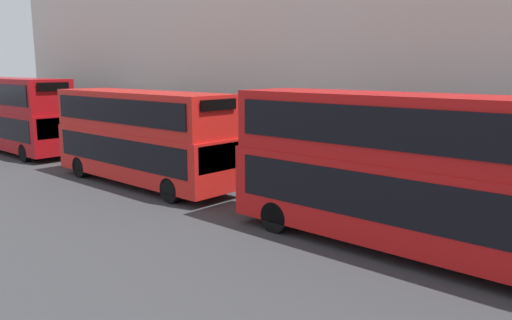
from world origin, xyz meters
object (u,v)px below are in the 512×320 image
object	(u,v)px
pedestrian	(52,134)
bus_leading	(412,168)
bus_third_in_queue	(11,111)
bus_second_in_queue	(141,134)

from	to	relation	value
pedestrian	bus_leading	bearing A→B (deg)	-95.88
bus_leading	pedestrian	world-z (taller)	bus_leading
bus_third_in_queue	pedestrian	xyz separation A→B (m)	(2.75, 0.57, -1.70)
bus_third_in_queue	pedestrian	world-z (taller)	bus_third_in_queue
bus_second_in_queue	bus_leading	bearing A→B (deg)	-90.00
bus_second_in_queue	pedestrian	bearing A→B (deg)	78.97
pedestrian	bus_third_in_queue	bearing A→B (deg)	-168.30
bus_leading	bus_second_in_queue	xyz separation A→B (m)	(0.00, 12.57, -0.16)
bus_leading	bus_third_in_queue	bearing A→B (deg)	90.00
bus_third_in_queue	pedestrian	size ratio (longest dim) A/B	6.62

